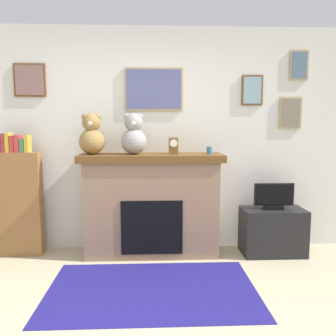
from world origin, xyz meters
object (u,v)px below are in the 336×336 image
at_px(candle_jar, 209,150).
at_px(teddy_bear_tan, 92,136).
at_px(tv_stand, 273,231).
at_px(mantel_clock, 173,146).
at_px(fireplace, 152,204).
at_px(television, 274,197).
at_px(bookshelf, 20,199).
at_px(teddy_bear_cream, 134,136).

xyz_separation_m(candle_jar, teddy_bear_tan, (-1.30, -0.00, 0.16)).
xyz_separation_m(tv_stand, mantel_clock, (-1.14, 0.05, 0.98)).
relative_size(fireplace, tv_stand, 2.28).
relative_size(candle_jar, mantel_clock, 0.45).
distance_m(tv_stand, teddy_bear_tan, 2.31).
bearing_deg(television, candle_jar, 176.07).
bearing_deg(candle_jar, mantel_clock, -179.84).
bearing_deg(bookshelf, teddy_bear_cream, -2.26).
xyz_separation_m(fireplace, teddy_bear_tan, (-0.66, -0.02, 0.77)).
relative_size(fireplace, candle_jar, 19.19).
distance_m(bookshelf, teddy_bear_cream, 1.48).
distance_m(tv_stand, teddy_bear_cream, 1.92).
height_order(fireplace, tv_stand, fireplace).
relative_size(candle_jar, teddy_bear_tan, 0.18).
bearing_deg(television, bookshelf, 177.98).
distance_m(bookshelf, candle_jar, 2.21).
bearing_deg(candle_jar, teddy_bear_tan, -179.97).
relative_size(bookshelf, tv_stand, 1.99).
xyz_separation_m(television, teddy_bear_cream, (-1.58, 0.05, 0.70)).
height_order(television, teddy_bear_cream, teddy_bear_cream).
relative_size(teddy_bear_tan, teddy_bear_cream, 1.00).
height_order(tv_stand, teddy_bear_cream, teddy_bear_cream).
bearing_deg(teddy_bear_cream, candle_jar, 0.04).
relative_size(television, candle_jar, 5.44).
bearing_deg(teddy_bear_cream, television, -1.81).
height_order(bookshelf, television, bookshelf).
distance_m(fireplace, tv_stand, 1.42).
xyz_separation_m(mantel_clock, teddy_bear_tan, (-0.90, 0.00, 0.11)).
xyz_separation_m(bookshelf, candle_jar, (2.14, -0.05, 0.55)).
xyz_separation_m(bookshelf, teddy_bear_cream, (1.30, -0.05, 0.71)).
height_order(tv_stand, television, television).
height_order(bookshelf, mantel_clock, bookshelf).
height_order(candle_jar, teddy_bear_cream, teddy_bear_cream).
bearing_deg(bookshelf, teddy_bear_tan, -3.51).
bearing_deg(teddy_bear_cream, fireplace, 5.36).
bearing_deg(teddy_bear_tan, bookshelf, 176.49).
bearing_deg(candle_jar, teddy_bear_cream, -179.96).
distance_m(candle_jar, mantel_clock, 0.41).
bearing_deg(teddy_bear_cream, teddy_bear_tan, 180.00).
bearing_deg(candle_jar, tv_stand, -3.84).
height_order(candle_jar, mantel_clock, mantel_clock).
relative_size(television, mantel_clock, 2.45).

